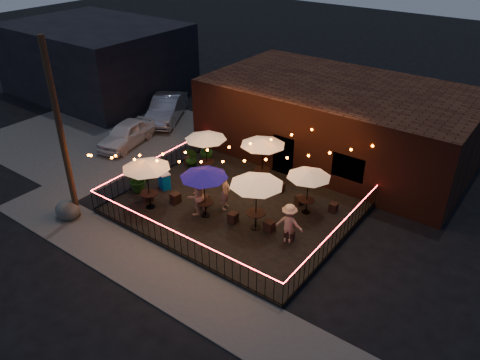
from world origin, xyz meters
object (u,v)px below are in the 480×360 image
at_px(cafe_table_0, 146,165).
at_px(cooler, 164,180).
at_px(cafe_table_4, 257,182).
at_px(cafe_table_2, 204,174).
at_px(boulder, 68,210).
at_px(cafe_table_3, 263,142).
at_px(cafe_table_5, 309,174).
at_px(utility_pole, 61,135).
at_px(cafe_table_1, 206,136).

distance_m(cafe_table_0, cooler, 2.48).
xyz_separation_m(cafe_table_4, cooler, (-5.47, 0.10, -1.85)).
distance_m(cafe_table_2, boulder, 6.39).
bearing_deg(cafe_table_2, boulder, -144.10).
xyz_separation_m(cafe_table_2, cafe_table_3, (0.37, 3.90, 0.11)).
height_order(cafe_table_5, boulder, cafe_table_5).
bearing_deg(cafe_table_3, utility_pole, -125.27).
bearing_deg(cafe_table_3, cafe_table_0, -120.24).
bearing_deg(cafe_table_3, cooler, -137.27).
bearing_deg(boulder, cafe_table_1, 68.58).
relative_size(cafe_table_1, boulder, 2.46).
xyz_separation_m(cafe_table_3, cafe_table_4, (1.95, -3.35, 0.06)).
bearing_deg(cooler, cafe_table_4, 21.31).
bearing_deg(cafe_table_1, cafe_table_5, -0.86).
xyz_separation_m(cafe_table_3, cafe_table_5, (3.09, -1.03, -0.26)).
bearing_deg(cafe_table_5, cafe_table_4, -116.16).
distance_m(utility_pole, cooler, 5.46).
distance_m(cafe_table_2, cooler, 3.63).
height_order(utility_pole, cafe_table_3, utility_pole).
xyz_separation_m(cafe_table_0, cafe_table_4, (4.79, 1.52, 0.11)).
height_order(cafe_table_3, cooler, cafe_table_3).
bearing_deg(cafe_table_5, cafe_table_0, -147.07).
height_order(cafe_table_5, cooler, cafe_table_5).
xyz_separation_m(cafe_table_2, cafe_table_5, (3.46, 2.87, -0.15)).
bearing_deg(cafe_table_1, cafe_table_2, -51.07).
bearing_deg(cafe_table_5, cooler, -161.46).
distance_m(cafe_table_2, cafe_table_3, 3.92).
height_order(cafe_table_4, boulder, cafe_table_4).
bearing_deg(cooler, cafe_table_5, 40.90).
bearing_deg(utility_pole, cafe_table_3, 54.73).
bearing_deg(cafe_table_3, cafe_table_4, -59.79).
xyz_separation_m(cafe_table_0, cafe_table_2, (2.47, 0.97, -0.06)).
height_order(cafe_table_0, cafe_table_2, cafe_table_0).
bearing_deg(cafe_table_2, cafe_table_5, 39.67).
relative_size(cafe_table_1, cafe_table_2, 1.00).
distance_m(cafe_table_1, cafe_table_2, 3.80).
height_order(utility_pole, cafe_table_5, utility_pole).
distance_m(cooler, boulder, 4.61).
relative_size(cafe_table_1, cooler, 3.03).
bearing_deg(cooler, cafe_table_0, -45.01).
bearing_deg(boulder, cafe_table_0, 46.47).
distance_m(cafe_table_3, cafe_table_4, 3.88).
xyz_separation_m(cafe_table_1, cafe_table_3, (2.76, 0.95, 0.10)).
bearing_deg(cafe_table_0, utility_pole, -134.08).
distance_m(cafe_table_1, cafe_table_3, 2.92).
distance_m(cafe_table_3, cooler, 5.11).
distance_m(cafe_table_3, cafe_table_5, 3.27).
relative_size(utility_pole, cooler, 9.58).
bearing_deg(cafe_table_5, cafe_table_1, 179.14).
xyz_separation_m(utility_pole, cafe_table_0, (2.25, 2.32, -1.68)).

